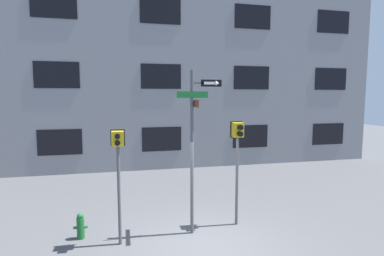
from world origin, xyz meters
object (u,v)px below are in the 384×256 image
street_sign_pole (194,139)px  pedestrian_signal_right (238,146)px  fire_hydrant (80,226)px  pedestrian_signal_left (118,157)px

street_sign_pole → pedestrian_signal_right: (1.31, 0.25, -0.28)m
fire_hydrant → pedestrian_signal_left: bearing=-28.1°
pedestrian_signal_right → fire_hydrant: pedestrian_signal_right is taller
street_sign_pole → fire_hydrant: bearing=173.7°
street_sign_pole → fire_hydrant: size_ratio=6.40×
street_sign_pole → pedestrian_signal_right: bearing=10.9°
street_sign_pole → pedestrian_signal_left: bearing=-173.8°
street_sign_pole → pedestrian_signal_left: 2.01m
pedestrian_signal_left → pedestrian_signal_right: size_ratio=0.96×
fire_hydrant → pedestrian_signal_right: bearing=-1.0°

